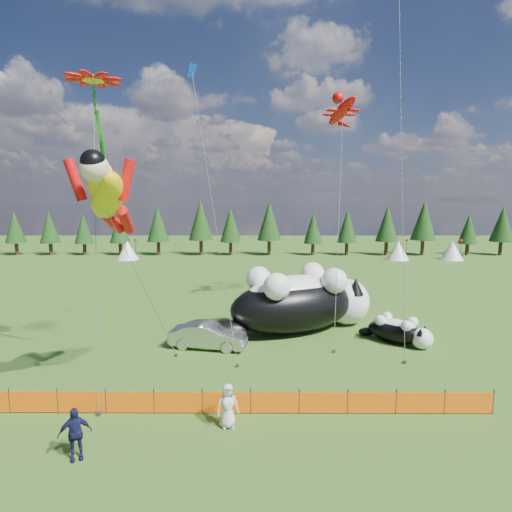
# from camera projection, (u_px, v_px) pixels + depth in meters

# --- Properties ---
(ground) EXTENTS (160.00, 160.00, 0.00)m
(ground) POSITION_uv_depth(u_px,v_px,m) (231.00, 381.00, 19.53)
(ground) COLOR #13390A
(ground) RESTS_ON ground
(safety_fence) EXTENTS (22.06, 0.06, 1.10)m
(safety_fence) POSITION_uv_depth(u_px,v_px,m) (227.00, 402.00, 16.49)
(safety_fence) COLOR #262626
(safety_fence) RESTS_ON ground
(tree_line) EXTENTS (90.00, 4.00, 8.00)m
(tree_line) POSITION_uv_depth(u_px,v_px,m) (250.00, 230.00, 63.52)
(tree_line) COLOR black
(tree_line) RESTS_ON ground
(festival_tents) EXTENTS (50.00, 3.20, 2.80)m
(festival_tents) POSITION_uv_depth(u_px,v_px,m) (323.00, 250.00, 58.89)
(festival_tents) COLOR white
(festival_tents) RESTS_ON ground
(cat_large) EXTENTS (11.48, 7.68, 4.39)m
(cat_large) POSITION_uv_depth(u_px,v_px,m) (301.00, 301.00, 26.81)
(cat_large) COLOR black
(cat_large) RESTS_ON ground
(cat_small) EXTENTS (3.87, 3.59, 1.70)m
(cat_small) POSITION_uv_depth(u_px,v_px,m) (398.00, 330.00, 24.61)
(cat_small) COLOR black
(cat_small) RESTS_ON ground
(car) EXTENTS (4.79, 2.39, 1.51)m
(car) POSITION_uv_depth(u_px,v_px,m) (208.00, 335.00, 23.85)
(car) COLOR #BABBC0
(car) RESTS_ON ground
(spectator_c) EXTENTS (1.22, 0.97, 1.85)m
(spectator_c) POSITION_uv_depth(u_px,v_px,m) (75.00, 434.00, 13.54)
(spectator_c) COLOR #16173E
(spectator_c) RESTS_ON ground
(spectator_e) EXTENTS (0.98, 0.78, 1.76)m
(spectator_e) POSITION_uv_depth(u_px,v_px,m) (228.00, 406.00, 15.47)
(spectator_e) COLOR silver
(spectator_e) RESTS_ON ground
(superhero_kite) EXTENTS (5.32, 8.01, 11.55)m
(superhero_kite) POSITION_uv_depth(u_px,v_px,m) (107.00, 197.00, 16.20)
(superhero_kite) COLOR yellow
(superhero_kite) RESTS_ON ground
(gecko_kite) EXTENTS (4.23, 12.24, 17.90)m
(gecko_kite) POSITION_uv_depth(u_px,v_px,m) (342.00, 111.00, 30.07)
(gecko_kite) COLOR red
(gecko_kite) RESTS_ON ground
(flower_kite) EXTENTS (3.33, 5.24, 14.47)m
(flower_kite) POSITION_uv_depth(u_px,v_px,m) (93.00, 83.00, 17.91)
(flower_kite) COLOR red
(flower_kite) RESTS_ON ground
(diamond_kite_a) EXTENTS (3.00, 3.19, 16.55)m
(diamond_kite_a) POSITION_uv_depth(u_px,v_px,m) (194.00, 87.00, 21.62)
(diamond_kite_a) COLOR #0B34AB
(diamond_kite_a) RESTS_ON ground
(diamond_kite_b) EXTENTS (0.98, 6.21, 22.97)m
(diamond_kite_b) POSITION_uv_depth(u_px,v_px,m) (399.00, 6.00, 23.98)
(diamond_kite_b) COLOR #0B838A
(diamond_kite_b) RESTS_ON ground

